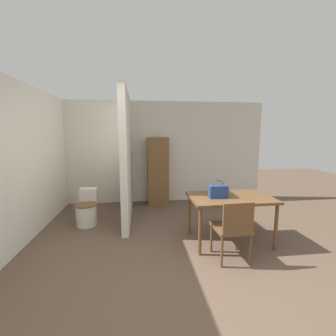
# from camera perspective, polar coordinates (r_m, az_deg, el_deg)

# --- Properties ---
(ground_plane) EXTENTS (16.00, 16.00, 0.00)m
(ground_plane) POSITION_cam_1_polar(r_m,az_deg,el_deg) (2.83, 3.37, -28.36)
(ground_plane) COLOR brown
(wall_back) EXTENTS (5.40, 0.12, 2.50)m
(wall_back) POSITION_cam_1_polar(r_m,az_deg,el_deg) (5.68, -2.77, 4.02)
(wall_back) COLOR beige
(wall_back) RESTS_ON ground_plane
(wall_left) EXTENTS (0.12, 4.37, 2.50)m
(wall_left) POSITION_cam_1_polar(r_m,az_deg,el_deg) (4.34, -32.09, 1.32)
(wall_left) COLOR beige
(wall_left) RESTS_ON ground_plane
(partition_wall) EXTENTS (0.12, 2.04, 2.50)m
(partition_wall) POSITION_cam_1_polar(r_m,az_deg,el_deg) (4.60, -10.42, 2.82)
(partition_wall) COLOR beige
(partition_wall) RESTS_ON ground_plane
(dining_table) EXTENTS (1.26, 0.80, 0.74)m
(dining_table) POSITION_cam_1_polar(r_m,az_deg,el_deg) (3.67, 15.52, -8.08)
(dining_table) COLOR brown
(dining_table) RESTS_ON ground_plane
(wooden_chair) EXTENTS (0.46, 0.46, 0.85)m
(wooden_chair) POSITION_cam_1_polar(r_m,az_deg,el_deg) (3.20, 16.15, -14.27)
(wooden_chair) COLOR brown
(wooden_chair) RESTS_ON ground_plane
(toilet) EXTENTS (0.40, 0.55, 0.65)m
(toilet) POSITION_cam_1_polar(r_m,az_deg,el_deg) (4.59, -19.91, -10.07)
(toilet) COLOR silver
(toilet) RESTS_ON ground_plane
(handbag) EXTENTS (0.28, 0.14, 0.27)m
(handbag) POSITION_cam_1_polar(r_m,az_deg,el_deg) (3.51, 12.58, -5.77)
(handbag) COLOR navy
(handbag) RESTS_ON dining_table
(wooden_cabinet) EXTENTS (0.50, 0.44, 1.63)m
(wooden_cabinet) POSITION_cam_1_polar(r_m,az_deg,el_deg) (5.45, -2.61, -0.80)
(wooden_cabinet) COLOR brown
(wooden_cabinet) RESTS_ON ground_plane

